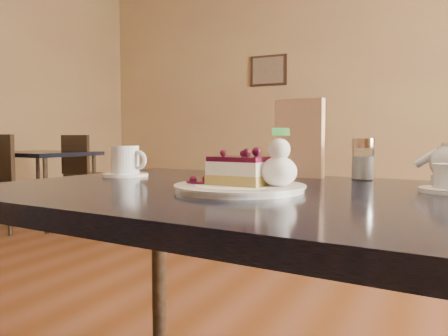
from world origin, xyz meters
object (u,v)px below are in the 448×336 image
at_px(main_table, 250,224).
at_px(coffee_set, 126,163).
at_px(cheesecake_slice, 240,171).
at_px(dessert_plate, 240,188).
at_px(bg_table_far_left, 43,217).

distance_m(main_table, coffee_set, 0.45).
bearing_deg(main_table, cheesecake_slice, -90.00).
relative_size(dessert_plate, coffee_set, 1.93).
bearing_deg(coffee_set, main_table, -15.65).
height_order(coffee_set, bg_table_far_left, coffee_set).
height_order(main_table, bg_table_far_left, main_table).
bearing_deg(bg_table_far_left, coffee_set, -33.54).
relative_size(main_table, coffee_set, 9.05).
xyz_separation_m(cheesecake_slice, coffee_set, (-0.41, 0.16, -0.00)).
xyz_separation_m(dessert_plate, bg_table_far_left, (-2.99, 2.12, -0.65)).
relative_size(dessert_plate, bg_table_far_left, 0.15).
bearing_deg(bg_table_far_left, dessert_plate, -31.67).
relative_size(main_table, bg_table_far_left, 0.72).
distance_m(dessert_plate, cheesecake_slice, 0.03).
bearing_deg(cheesecake_slice, coffee_set, 163.01).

